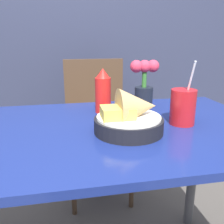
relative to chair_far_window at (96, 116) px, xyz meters
name	(u,v)px	position (x,y,z in m)	size (l,w,h in m)	color
wall_window	(73,2)	(-0.10, 0.46, 0.77)	(7.00, 0.06, 2.60)	#2D334C
dining_table	(98,154)	(-0.10, -0.78, 0.10)	(1.26, 0.72, 0.74)	navy
chair_far_window	(96,116)	(0.00, 0.00, 0.00)	(0.40, 0.40, 0.91)	#473323
food_basket	(131,117)	(0.01, -0.84, 0.26)	(0.23, 0.23, 0.15)	black
ketchup_bottle	(103,91)	(-0.05, -0.59, 0.30)	(0.07, 0.07, 0.18)	red
drink_cup	(183,108)	(0.21, -0.80, 0.27)	(0.09, 0.09, 0.23)	red
flower_vase	(144,83)	(0.15, -0.54, 0.32)	(0.13, 0.08, 0.21)	black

